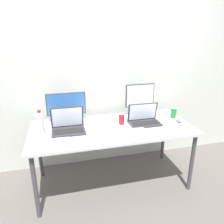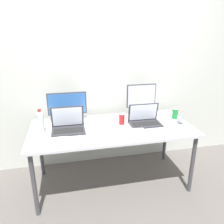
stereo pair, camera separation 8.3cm
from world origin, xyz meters
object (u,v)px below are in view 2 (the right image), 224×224
Objects in this scene: keyboard_main at (127,133)px; soda_can_near_keyboard at (122,119)px; monitor_center at (141,98)px; water_bottle at (41,122)px; keyboard_aux at (49,142)px; work_desk at (112,131)px; laptop_secondary at (145,119)px; mouse_by_keyboard at (180,121)px; laptop_silver at (68,125)px; monitor_left at (67,106)px; soda_can_by_laptop at (175,114)px.

soda_can_near_keyboard is (0.01, 0.26, 0.05)m from keyboard_main.
monitor_center is 0.44m from soda_can_near_keyboard.
keyboard_main is 0.91m from water_bottle.
keyboard_aux is 0.86m from soda_can_near_keyboard.
water_bottle is at bearing -165.22° from monitor_center.
laptop_secondary is at bearing 2.04° from work_desk.
mouse_by_keyboard is at bearing -4.04° from work_desk.
laptop_silver is 1.29m from mouse_by_keyboard.
soda_can_near_keyboard is at bearing 89.39° from keyboard_main.
laptop_silver is 0.28m from water_bottle.
monitor_center reaches higher than keyboard_main.
laptop_secondary is 2.85× the size of soda_can_near_keyboard.
laptop_secondary is (-0.06, -0.30, -0.16)m from monitor_center.
monitor_left is 4.79× the size of mouse_by_keyboard.
keyboard_aux is at bearing -160.53° from work_desk.
water_bottle is at bearing -131.97° from monitor_left.
water_bottle is at bearing -175.75° from mouse_by_keyboard.
keyboard_aux is at bearing -166.70° from mouse_by_keyboard.
soda_can_by_laptop is (0.37, -0.23, -0.16)m from monitor_center.
soda_can_near_keyboard reaches higher than keyboard_main.
water_bottle is at bearing -176.18° from soda_can_near_keyboard.
monitor_center is 0.99m from laptop_silver.
monitor_center is at bearing 17.86° from laptop_silver.
monitor_center is 1.27m from keyboard_aux.
monitor_center is at bearing 79.25° from laptop_secondary.
water_bottle is (-1.57, 0.06, 0.10)m from mouse_by_keyboard.
soda_can_near_keyboard is at bearing 176.62° from mouse_by_keyboard.
monitor_left reaches higher than laptop_secondary.
monitor_left is at bearing -179.79° from monitor_center.
monitor_left reaches higher than mouse_by_keyboard.
keyboard_main is at bearing 4.01° from keyboard_aux.
mouse_by_keyboard is (0.69, 0.14, 0.01)m from keyboard_main.
laptop_silver is (-0.48, 0.02, 0.12)m from work_desk.
mouse_by_keyboard is (1.29, -0.08, -0.04)m from laptop_silver.
keyboard_aux is at bearing -166.66° from laptop_secondary.
mouse_by_keyboard is at bearing 8.00° from keyboard_aux.
soda_can_near_keyboard is at bearing 3.80° from laptop_silver.
soda_can_by_laptop is (0.42, 0.08, 0.01)m from laptop_secondary.
laptop_silver is at bearing -176.20° from soda_can_near_keyboard.
monitor_left is 1.31m from soda_can_by_laptop.
laptop_silver is at bearing 3.87° from water_bottle.
soda_can_near_keyboard is (0.61, 0.04, 0.00)m from laptop_silver.
laptop_secondary is at bearing 14.36° from keyboard_aux.
laptop_secondary is at bearing -169.60° from soda_can_by_laptop.
monitor_left is at bearing 170.19° from soda_can_by_laptop.
monitor_left is 1.15× the size of keyboard_main.
keyboard_main is 1.08× the size of keyboard_aux.
water_bottle is (-0.76, -0.00, 0.18)m from work_desk.
monitor_left is 1.30× the size of laptop_silver.
work_desk is 14.35× the size of soda_can_by_laptop.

